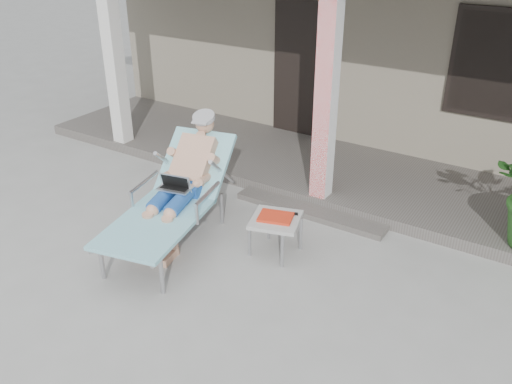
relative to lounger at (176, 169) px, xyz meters
The scene contains 6 objects.
ground 1.48m from the lounger, 29.47° to the right, with size 60.00×60.00×0.00m, color #9E9E99.
house 6.05m from the lounger, 79.89° to the left, with size 10.40×5.40×3.30m.
porch_deck 2.74m from the lounger, 66.41° to the left, with size 10.00×2.00×0.15m, color #605B56.
porch_step 1.83m from the lounger, 50.08° to the left, with size 2.00×0.30×0.07m, color #605B56.
lounger is the anchor object (origin of this frame).
side_table 1.25m from the lounger, 13.83° to the left, with size 0.65×0.65×0.47m.
Camera 1 is at (2.63, -3.55, 3.37)m, focal length 38.00 mm.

